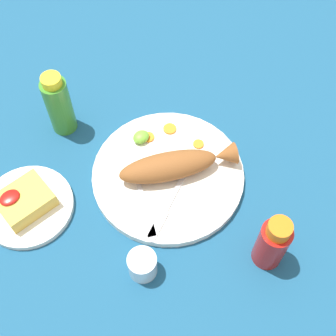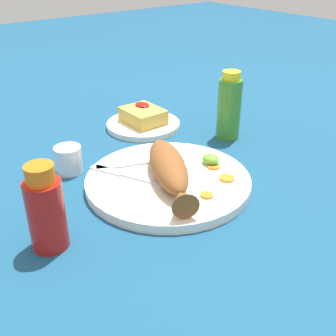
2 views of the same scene
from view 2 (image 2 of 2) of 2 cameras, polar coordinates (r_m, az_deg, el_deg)
ground_plane at (r=0.82m, az=-0.00°, el=-2.33°), size 4.00×4.00×0.00m
main_plate at (r=0.82m, az=-0.00°, el=-1.79°), size 0.32×0.32×0.02m
fried_fish at (r=0.79m, az=0.22°, el=-0.14°), size 0.24×0.16×0.05m
fork_near at (r=0.82m, az=-5.74°, el=-0.96°), size 0.17×0.09×0.00m
fork_far at (r=0.86m, az=-4.42°, el=0.59°), size 0.09×0.17×0.00m
carrot_slice_near at (r=0.76m, az=5.29°, el=-3.68°), size 0.02×0.02×0.00m
carrot_slice_mid at (r=0.81m, az=7.98°, el=-1.38°), size 0.03×0.03×0.00m
carrot_slice_far at (r=0.85m, az=6.19°, el=0.23°), size 0.03×0.03×0.00m
lime_wedge_main at (r=0.86m, az=5.81°, el=1.19°), size 0.04×0.03×0.02m
hot_sauce_bottle_red at (r=0.66m, az=-16.22°, el=-5.52°), size 0.06×0.06×0.14m
hot_sauce_bottle_green at (r=1.01m, az=8.29°, el=8.20°), size 0.06×0.06×0.16m
salt_cup at (r=0.88m, az=-13.29°, el=0.91°), size 0.05×0.05×0.06m
side_plate_fries at (r=1.08m, az=-3.36°, el=5.85°), size 0.19×0.19×0.01m
fries_pile at (r=1.07m, az=-3.41°, el=7.14°), size 0.10×0.08×0.04m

